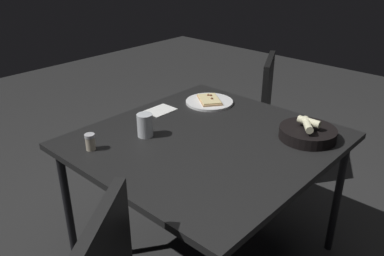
{
  "coord_description": "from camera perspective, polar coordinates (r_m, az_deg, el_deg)",
  "views": [
    {
      "loc": [
        1.29,
        1.09,
        1.58
      ],
      "look_at": [
        0.03,
        -0.07,
        0.77
      ],
      "focal_mm": 36.87,
      "sensor_mm": 36.0,
      "label": 1
    }
  ],
  "objects": [
    {
      "name": "napkin",
      "position": [
        2.21,
        -4.61,
        2.56
      ],
      "size": [
        0.16,
        0.12,
        0.0
      ],
      "color": "white",
      "rests_on": "dining_table"
    },
    {
      "name": "pizza_plate",
      "position": [
        2.31,
        2.53,
        3.87
      ],
      "size": [
        0.28,
        0.28,
        0.04
      ],
      "color": "white",
      "rests_on": "dining_table"
    },
    {
      "name": "bread_basket",
      "position": [
        1.95,
        16.35,
        -0.67
      ],
      "size": [
        0.27,
        0.27,
        0.11
      ],
      "color": "black",
      "rests_on": "dining_table"
    },
    {
      "name": "beer_glass",
      "position": [
        1.91,
        -6.81,
        0.24
      ],
      "size": [
        0.08,
        0.08,
        0.11
      ],
      "color": "silver",
      "rests_on": "dining_table"
    },
    {
      "name": "pepper_shaker",
      "position": [
        1.83,
        -14.48,
        -2.08
      ],
      "size": [
        0.05,
        0.05,
        0.08
      ],
      "color": "#BFB299",
      "rests_on": "dining_table"
    },
    {
      "name": "chair_near",
      "position": [
        2.79,
        8.23,
        2.3
      ],
      "size": [
        0.59,
        0.59,
        0.9
      ],
      "color": "black",
      "rests_on": "ground"
    },
    {
      "name": "dining_table",
      "position": [
        1.92,
        2.16,
        -2.9
      ],
      "size": [
        1.15,
        1.09,
        0.73
      ],
      "color": "black",
      "rests_on": "ground"
    },
    {
      "name": "ground",
      "position": [
        2.31,
        1.88,
        -17.78
      ],
      "size": [
        8.0,
        8.0,
        0.0
      ],
      "primitive_type": "plane",
      "color": "#282828"
    }
  ]
}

